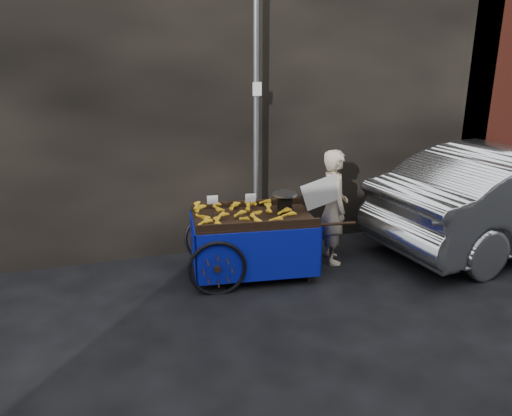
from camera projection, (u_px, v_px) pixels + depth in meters
name	position (u px, v px, depth m)	size (l,w,h in m)	color
ground	(264.00, 293.00, 6.23)	(80.00, 80.00, 0.00)	black
building_wall	(238.00, 76.00, 7.94)	(13.50, 2.00, 5.00)	black
street_pole	(256.00, 118.00, 6.89)	(0.12, 0.10, 4.00)	slate
banana_cart	(249.00, 223.00, 6.58)	(2.27, 1.25, 1.18)	black
vendor	(334.00, 207.00, 6.95)	(0.82, 0.65, 1.62)	#BCAA8B
plastic_bag	(302.00, 264.00, 6.79)	(0.27, 0.22, 0.24)	blue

